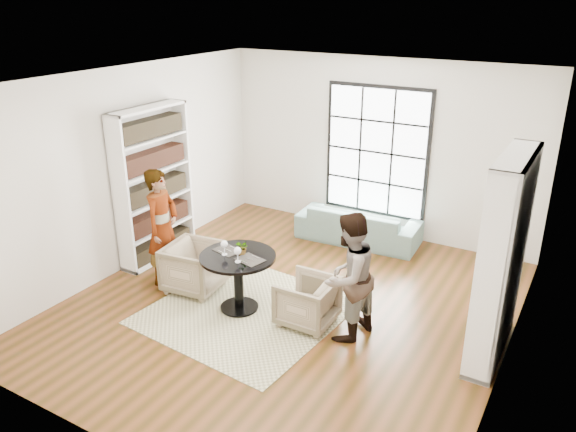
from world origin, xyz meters
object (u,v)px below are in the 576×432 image
Objects in this scene: person_left at (162,227)px; wine_glass_left at (224,245)px; flower_centerpiece at (243,248)px; armchair_left at (195,267)px; person_right at (348,277)px; wine_glass_right at (237,251)px; pedestal_table at (238,270)px; armchair_right at (307,301)px; sofa at (358,224)px.

person_left is 1.25m from wine_glass_left.
armchair_left is at bearing 175.40° from flower_centerpiece.
person_right is at bearing 7.57° from wine_glass_left.
wine_glass_left is 0.97× the size of wine_glass_right.
pedestal_table is 5.24× the size of flower_centerpiece.
armchair_right is at bearing 20.12° from wine_glass_right.
pedestal_table is 1.44× the size of armchair_right.
wine_glass_right is 1.09× the size of flower_centerpiece.
armchair_right is 3.64× the size of flower_centerpiece.
armchair_right is 0.43× the size of person_right.
person_right reaches higher than pedestal_table.
person_left is 1.43m from flower_centerpiece.
person_right is at bearing 12.44° from wine_glass_right.
wine_glass_left reaches higher than armchair_right.
wine_glass_right is (-0.83, -0.30, 0.63)m from armchair_right.
pedestal_table is at bearing 24.42° from wine_glass_left.
armchair_left is 0.75m from person_left.
sofa is (0.48, 2.85, -0.27)m from pedestal_table.
person_left reaches higher than person_right.
wine_glass_left reaches higher than pedestal_table.
armchair_right is 1.08m from wine_glass_right.
flower_centerpiece is (0.88, -0.07, 0.54)m from armchair_left.
person_left is at bearing 177.17° from flower_centerpiece.
armchair_right is (0.94, 0.15, -0.26)m from pedestal_table.
sofa is 2.88m from flower_centerpiece.
flower_centerpiece is at bearing 54.87° from pedestal_table.
armchair_right is at bearing 5.72° from flower_centerpiece.
wine_glass_right is at bearing -109.07° from person_left.
wine_glass_left is at bearing -146.69° from flower_centerpiece.
armchair_left is 1.11× the size of armchair_right.
wine_glass_left is 0.24m from flower_centerpiece.
person_left is at bearing -90.04° from armchair_right.
wine_glass_right is (0.27, -0.09, 0.00)m from wine_glass_left.
armchair_left is at bearing 163.69° from wine_glass_left.
person_left reaches higher than sofa.
armchair_left is 2.38m from person_right.
sofa is at bearing -32.71° from armchair_left.
wine_glass_right reaches higher than pedestal_table.
person_left is 2.88m from person_right.
wine_glass_left is (1.23, -0.20, 0.08)m from person_left.
flower_centerpiece reaches higher than armchair_left.
armchair_left is 1.78m from armchair_right.
sofa is at bearing 80.41° from pedestal_table.
pedestal_table is at bearing -125.13° from flower_centerpiece.
person_left reaches higher than flower_centerpiece.
pedestal_table is 1.52m from person_right.
wine_glass_right reaches higher than flower_centerpiece.
person_left is 8.98× the size of flower_centerpiece.
armchair_right is 3.43× the size of wine_glass_left.
sofa is 3.09m from wine_glass_right.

